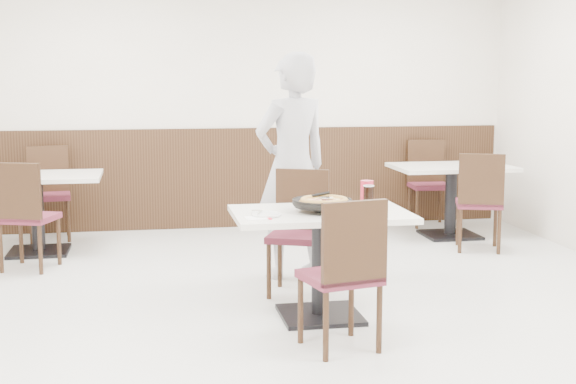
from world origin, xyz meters
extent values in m
plane|color=#AAAAA5|center=(0.00, 0.00, 0.00)|extent=(7.00, 7.00, 0.00)
cube|color=beige|center=(0.00, 3.50, 1.40)|extent=(6.00, 0.04, 2.80)
cube|color=black|center=(0.00, 3.48, 0.55)|extent=(5.90, 0.03, 1.10)
cylinder|color=black|center=(0.14, 0.02, 0.77)|extent=(0.14, 0.14, 0.04)
cylinder|color=black|center=(0.13, 0.00, 0.79)|extent=(0.41, 0.41, 0.01)
cylinder|color=#B68B44|center=(0.15, 0.01, 0.81)|extent=(0.37, 0.37, 0.02)
cube|color=white|center=(0.16, 0.02, 0.84)|extent=(0.09, 0.11, 0.00)
cube|color=white|center=(-0.35, -0.17, 0.75)|extent=(0.15, 0.15, 0.00)
cylinder|color=white|center=(-0.27, -0.09, 0.76)|extent=(0.21, 0.21, 0.01)
cube|color=white|center=(-0.31, -0.06, 0.77)|extent=(0.06, 0.16, 0.00)
cylinder|color=black|center=(0.53, 0.26, 0.81)|extent=(0.08, 0.08, 0.13)
cylinder|color=#B11C30|center=(0.55, 0.36, 0.83)|extent=(0.10, 0.10, 0.16)
imported|color=#B2B1B7|center=(0.14, 1.20, 0.93)|extent=(0.80, 0.67, 1.86)
camera|label=1|loc=(-1.05, -5.27, 1.67)|focal=50.00mm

